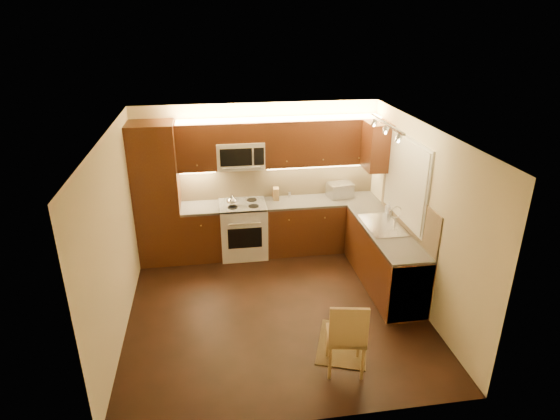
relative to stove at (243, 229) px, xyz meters
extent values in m
cube|color=black|center=(0.30, -1.68, -0.46)|extent=(4.00, 4.00, 0.01)
cube|color=beige|center=(0.30, -1.68, 2.04)|extent=(4.00, 4.00, 0.01)
cube|color=beige|center=(0.30, 0.32, 0.79)|extent=(4.00, 0.01, 2.50)
cube|color=beige|center=(0.30, -3.67, 0.79)|extent=(4.00, 0.01, 2.50)
cube|color=beige|center=(-1.70, -1.68, 0.79)|extent=(0.01, 4.00, 2.50)
cube|color=beige|center=(2.30, -1.68, 0.79)|extent=(0.01, 4.00, 2.50)
cube|color=#471A0F|center=(-1.35, 0.02, 0.69)|extent=(0.70, 0.60, 2.30)
cube|color=#471A0F|center=(-0.69, 0.02, -0.03)|extent=(0.62, 0.60, 0.86)
cube|color=#3C3836|center=(-0.69, 0.02, 0.42)|extent=(0.62, 0.60, 0.04)
cube|color=#471A0F|center=(1.34, 0.02, -0.03)|extent=(1.92, 0.60, 0.86)
cube|color=#3C3836|center=(1.34, 0.02, 0.42)|extent=(1.92, 0.60, 0.04)
cube|color=#471A0F|center=(2.00, -1.28, -0.03)|extent=(0.60, 2.00, 0.86)
cube|color=#3C3836|center=(2.00, -1.28, 0.42)|extent=(0.60, 2.00, 0.04)
cube|color=silver|center=(2.00, -1.98, -0.03)|extent=(0.58, 0.60, 0.84)
cube|color=tan|center=(0.65, 0.31, 0.74)|extent=(3.30, 0.02, 0.60)
cube|color=tan|center=(2.29, -1.28, 0.74)|extent=(0.02, 2.00, 0.60)
cube|color=#471A0F|center=(-0.69, 0.15, 1.42)|extent=(0.62, 0.35, 0.75)
cube|color=#471A0F|center=(1.34, 0.15, 1.42)|extent=(1.92, 0.35, 0.75)
cube|color=#471A0F|center=(0.00, 0.15, 1.63)|extent=(0.76, 0.35, 0.31)
cube|color=#471A0F|center=(2.12, -0.28, 1.42)|extent=(0.35, 0.50, 0.75)
cube|color=silver|center=(2.29, -1.12, 1.14)|extent=(0.03, 1.44, 1.24)
cube|color=silver|center=(2.27, -1.12, 1.14)|extent=(0.02, 1.36, 1.16)
cube|color=silver|center=(1.85, -1.27, 2.00)|extent=(0.04, 1.20, 0.03)
cube|color=silver|center=(1.68, 0.12, 0.56)|extent=(0.45, 0.38, 0.24)
cube|color=#9B7046|center=(0.58, 0.16, 0.54)|extent=(0.11, 0.16, 0.20)
cylinder|color=silver|center=(0.61, 0.26, 0.48)|extent=(0.05, 0.05, 0.08)
cylinder|color=olive|center=(0.60, 0.22, 0.48)|extent=(0.06, 0.06, 0.09)
cylinder|color=silver|center=(0.82, 0.22, 0.49)|extent=(0.06, 0.06, 0.10)
cylinder|color=#995E2E|center=(0.56, 0.26, 0.49)|extent=(0.06, 0.06, 0.10)
imported|color=silver|center=(2.24, -0.71, 0.54)|extent=(0.10, 0.10, 0.19)
cube|color=black|center=(1.02, -2.58, -0.45)|extent=(0.86, 1.03, 0.01)
camera|label=1|loc=(-0.48, -7.13, 3.37)|focal=30.06mm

